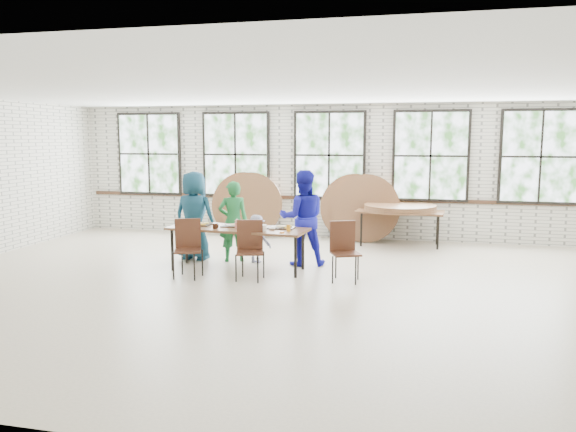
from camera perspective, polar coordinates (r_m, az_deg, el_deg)
name	(u,v)px	position (r m, az deg, el deg)	size (l,w,h in m)	color
room	(329,157)	(12.66, 4.22, 5.97)	(12.00, 12.00, 12.00)	beige
dining_table	(238,231)	(9.63, -5.13, -1.49)	(2.46, 1.01, 0.74)	brown
chair_near_left	(188,243)	(9.32, -10.14, -2.71)	(0.54, 0.53, 0.95)	#492618
chair_near_right	(250,245)	(9.06, -3.89, -2.92)	(0.52, 0.51, 0.95)	#492618
chair_spare	(344,246)	(8.98, 5.71, -3.03)	(0.55, 0.54, 0.95)	#492618
adult_teal	(194,216)	(10.58, -9.49, 0.04)	(0.81, 0.53, 1.65)	navy
adult_green	(233,221)	(10.33, -5.58, -0.55)	(0.54, 0.36, 1.49)	#1E7236
toddler	(256,239)	(10.25, -3.23, -2.32)	(0.57, 0.33, 0.88)	#151943
adult_blue	(303,218)	(9.97, 1.50, -0.19)	(0.83, 0.64, 1.70)	#181AAA
storage_table	(400,213)	(12.04, 11.30, 0.28)	(1.86, 0.90, 0.74)	brown
tabletop_clutter	(245,227)	(9.57, -4.38, -1.08)	(1.95, 0.61, 0.11)	black
round_tops_stacked	(400,208)	(12.03, 11.32, 0.84)	(1.50, 1.50, 0.13)	brown
round_tops_leaning	(302,206)	(12.58, 1.40, 0.98)	(4.33, 0.45, 1.48)	brown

